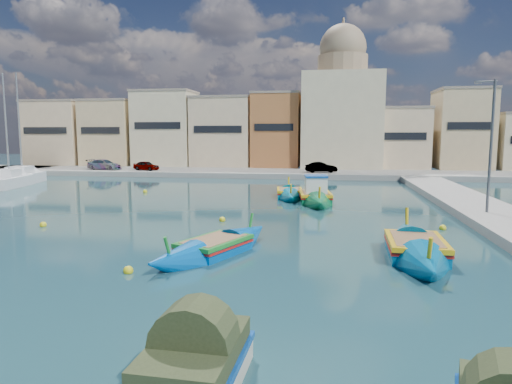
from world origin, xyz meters
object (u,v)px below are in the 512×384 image
(quay_street_lamp, at_px, (490,145))
(luzzu_cyan_south, at_px, (416,250))
(yacht_north, at_px, (29,178))
(luzzu_blue_cabin, at_px, (315,197))
(luzzu_green, at_px, (290,194))
(luzzu_blue_south, at_px, (215,248))
(tender_near, at_px, (195,367))
(church_block, at_px, (341,107))
(yacht_midnorth, at_px, (17,181))

(quay_street_lamp, bearing_deg, luzzu_cyan_south, -121.90)
(yacht_north, bearing_deg, luzzu_blue_cabin, -17.81)
(luzzu_green, relative_size, yacht_north, 0.64)
(luzzu_blue_south, height_order, tender_near, luzzu_blue_south)
(luzzu_cyan_south, distance_m, tender_near, 12.46)
(luzzu_green, relative_size, luzzu_blue_south, 0.95)
(quay_street_lamp, distance_m, luzzu_blue_cabin, 12.07)
(church_block, height_order, luzzu_green, church_block)
(luzzu_blue_cabin, bearing_deg, luzzu_green, 131.48)
(tender_near, distance_m, yacht_midnorth, 41.87)
(church_block, xyz_separation_m, yacht_midnorth, (-31.42, -21.89, -7.96))
(yacht_midnorth, bearing_deg, yacht_north, 104.79)
(church_block, xyz_separation_m, quay_street_lamp, (7.44, -34.00, -4.07))
(luzzu_blue_south, bearing_deg, luzzu_blue_cabin, 76.12)
(luzzu_blue_cabin, xyz_separation_m, tender_near, (-1.61, -25.21, 0.11))
(tender_near, bearing_deg, yacht_midnorth, 130.72)
(luzzu_cyan_south, xyz_separation_m, yacht_midnorth, (-33.41, 20.87, 0.17))
(luzzu_green, distance_m, yacht_north, 28.58)
(luzzu_green, xyz_separation_m, yacht_north, (-27.66, 7.22, 0.21))
(church_block, xyz_separation_m, luzzu_blue_south, (-6.25, -43.58, -8.17))
(church_block, distance_m, yacht_midnorth, 39.11)
(church_block, xyz_separation_m, tender_near, (-4.11, -53.63, -7.92))
(church_block, relative_size, yacht_midnorth, 1.68)
(luzzu_cyan_south, relative_size, tender_near, 2.63)
(quay_street_lamp, bearing_deg, luzzu_blue_south, -145.02)
(luzzu_blue_cabin, bearing_deg, yacht_midnorth, 167.28)
(luzzu_green, bearing_deg, luzzu_cyan_south, -68.56)
(quay_street_lamp, distance_m, yacht_midnorth, 40.89)
(luzzu_cyan_south, relative_size, yacht_north, 0.73)
(luzzu_blue_cabin, bearing_deg, luzzu_cyan_south, -72.62)
(church_block, relative_size, luzzu_green, 2.52)
(quay_street_lamp, relative_size, yacht_midnorth, 0.71)
(yacht_north, bearing_deg, church_block, 30.37)
(church_block, distance_m, luzzu_blue_south, 44.78)
(luzzu_green, distance_m, luzzu_blue_south, 17.57)
(tender_near, bearing_deg, quay_street_lamp, 59.52)
(quay_street_lamp, distance_m, luzzu_green, 14.94)
(yacht_midnorth, bearing_deg, quay_street_lamp, -17.30)
(church_block, height_order, tender_near, church_block)
(yacht_midnorth, bearing_deg, church_block, 34.87)
(luzzu_blue_cabin, distance_m, luzzu_cyan_south, 15.03)
(luzzu_blue_cabin, height_order, luzzu_green, luzzu_blue_cabin)
(luzzu_blue_south, bearing_deg, tender_near, -77.97)
(luzzu_green, bearing_deg, luzzu_blue_cabin, -48.52)
(tender_near, bearing_deg, yacht_north, 128.97)
(luzzu_blue_cabin, distance_m, tender_near, 25.26)
(quay_street_lamp, relative_size, tender_near, 2.44)
(tender_near, height_order, yacht_north, yacht_north)
(yacht_north, bearing_deg, yacht_midnorth, -75.21)
(quay_street_lamp, relative_size, luzzu_blue_south, 1.00)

